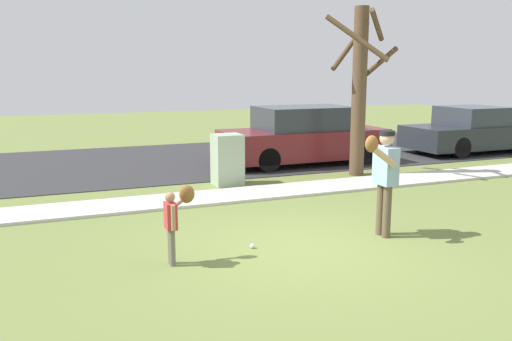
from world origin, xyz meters
The scene contains 10 objects.
ground_plane centered at (0.00, 3.50, 0.00)m, with size 48.00×48.00×0.00m, color olive.
sidewalk_strip centered at (0.00, 3.60, 0.03)m, with size 36.00×1.20×0.06m, color beige.
road_surface centered at (0.00, 8.60, 0.01)m, with size 36.00×6.80×0.02m, color #2D2D30.
person_adult centered at (1.48, 0.09, 1.08)m, with size 0.69×0.63×1.72m.
person_child centered at (-1.91, 0.15, 0.70)m, with size 0.46×0.41×1.08m.
baseball centered at (-0.69, 0.33, 0.04)m, with size 0.07×0.07×0.07m, color white.
utility_cabinet centered at (0.46, 4.80, 0.60)m, with size 0.65×0.61×1.19m, color #9EB293.
street_tree_near centered at (3.93, 4.67, 2.26)m, with size 1.84×1.88×4.20m.
parked_suv_maroon centered at (3.41, 6.68, 0.79)m, with size 4.70×1.90×1.63m.
parked_pickup_dark centered at (9.80, 6.56, 0.67)m, with size 5.20×1.95×1.48m.
Camera 1 is at (-3.55, -6.88, 2.67)m, focal length 37.52 mm.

